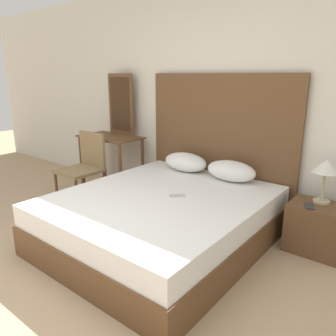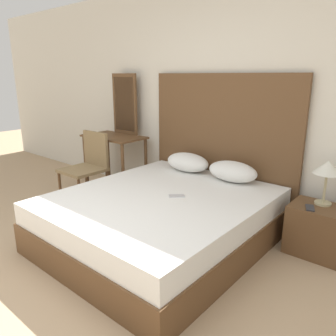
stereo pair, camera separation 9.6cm
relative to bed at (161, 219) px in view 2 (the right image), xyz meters
name	(u,v)px [view 2 (the right image)]	position (x,y,z in m)	size (l,w,h in m)	color
ground_plane	(17,317)	(-0.06, -1.45, -0.25)	(16.00, 16.00, 0.00)	tan
wall_back	(222,99)	(-0.06, 1.14, 1.10)	(10.00, 0.06, 2.70)	silver
bed	(161,219)	(0.00, 0.00, 0.00)	(1.81, 2.08, 0.50)	brown
headboard	(221,145)	(0.00, 1.07, 0.57)	(1.90, 0.05, 1.64)	brown
pillow_left	(188,162)	(-0.31, 0.83, 0.36)	(0.56, 0.32, 0.22)	white
pillow_right	(233,171)	(0.31, 0.83, 0.36)	(0.56, 0.32, 0.22)	white
phone_on_bed	(177,196)	(0.14, 0.07, 0.26)	(0.16, 0.15, 0.01)	#B7B7BC
nightstand	(318,230)	(1.25, 0.78, -0.01)	(0.51, 0.40, 0.47)	brown
table_lamp	(327,170)	(1.24, 0.86, 0.55)	(0.25, 0.25, 0.42)	tan
phone_on_nightstand	(310,208)	(1.18, 0.68, 0.22)	(0.12, 0.17, 0.01)	#232328
vanity_desk	(114,146)	(-1.55, 0.75, 0.40)	(0.90, 0.51, 0.80)	brown
vanity_mirror	(125,104)	(-1.55, 0.98, 0.97)	(0.47, 0.03, 0.85)	brown
chair	(88,163)	(-1.55, 0.30, 0.25)	(0.49, 0.50, 0.90)	olive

